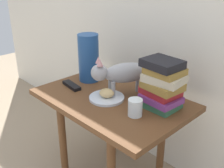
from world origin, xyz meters
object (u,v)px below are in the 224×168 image
(book_stack, at_px, (162,85))
(candle_jar, at_px, (135,108))
(plate, at_px, (107,98))
(tv_remote, at_px, (72,85))
(green_vase, at_px, (89,58))
(side_table, at_px, (112,111))
(cat, at_px, (122,73))
(bread_roll, at_px, (107,93))

(book_stack, relative_size, candle_jar, 2.98)
(plate, bearing_deg, tv_remote, -170.97)
(green_vase, height_order, tv_remote, green_vase)
(green_vase, height_order, candle_jar, green_vase)
(candle_jar, height_order, tv_remote, candle_jar)
(plate, height_order, tv_remote, tv_remote)
(candle_jar, bearing_deg, side_table, 165.48)
(book_stack, bearing_deg, cat, -169.32)
(bread_roll, bearing_deg, cat, 80.19)
(plate, bearing_deg, cat, 74.47)
(book_stack, height_order, tv_remote, book_stack)
(bread_roll, bearing_deg, book_stack, 28.83)
(plate, xyz_separation_m, cat, (0.02, 0.09, 0.13))
(book_stack, distance_m, candle_jar, 0.18)
(plate, height_order, book_stack, book_stack)
(side_table, relative_size, plate, 4.33)
(plate, distance_m, tv_remote, 0.26)
(bread_roll, height_order, cat, cat)
(green_vase, relative_size, tv_remote, 1.95)
(bread_roll, distance_m, green_vase, 0.32)
(tv_remote, bearing_deg, book_stack, 26.19)
(bread_roll, relative_size, cat, 0.19)
(candle_jar, xyz_separation_m, tv_remote, (-0.48, -0.02, -0.03))
(cat, relative_size, candle_jar, 5.03)
(cat, bearing_deg, candle_jar, -29.18)
(candle_jar, bearing_deg, plate, 174.32)
(side_table, distance_m, plate, 0.10)
(side_table, relative_size, green_vase, 2.84)
(cat, xyz_separation_m, tv_remote, (-0.29, -0.13, -0.12))
(cat, distance_m, book_stack, 0.24)
(bread_roll, height_order, tv_remote, bread_roll)
(book_stack, relative_size, green_vase, 0.87)
(plate, xyz_separation_m, green_vase, (-0.27, 0.10, 0.14))
(bread_roll, relative_size, book_stack, 0.32)
(candle_jar, bearing_deg, cat, 150.82)
(side_table, bearing_deg, cat, 71.49)
(book_stack, xyz_separation_m, green_vase, (-0.53, -0.03, 0.02))
(cat, relative_size, green_vase, 1.46)
(green_vase, bearing_deg, side_table, -14.26)
(cat, distance_m, candle_jar, 0.25)
(bread_roll, height_order, candle_jar, candle_jar)
(bread_roll, bearing_deg, tv_remote, -172.36)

